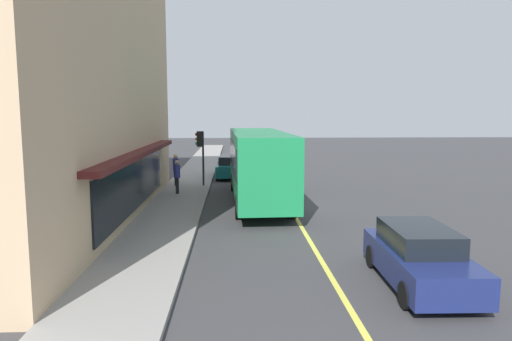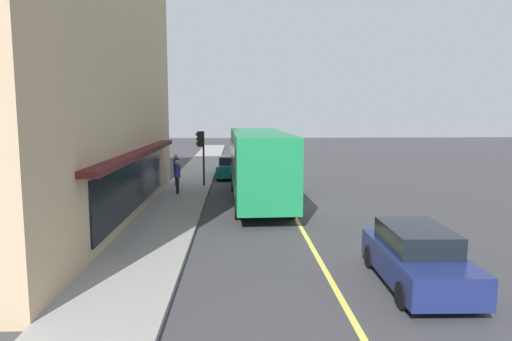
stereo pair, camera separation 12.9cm
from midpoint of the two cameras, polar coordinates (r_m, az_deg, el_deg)
ground at (r=22.05m, az=4.29°, el=-4.44°), size 120.00×120.00×0.00m
sidewalk at (r=22.07m, az=-9.76°, el=-4.32°), size 80.00×2.66×0.15m
lane_centre_stripe at (r=22.05m, az=4.29°, el=-4.43°), size 36.00×0.16×0.01m
storefront_building at (r=21.38m, az=-28.89°, el=13.61°), size 19.98×10.78×14.32m
bus at (r=22.67m, az=0.48°, el=0.98°), size 11.20×2.88×3.50m
traffic_light at (r=27.23m, az=-6.71°, el=3.13°), size 0.30×0.52×3.20m
car_navy at (r=12.73m, az=19.59°, el=-10.10°), size 4.34×1.95×1.52m
car_teal at (r=31.56m, az=-2.89°, el=0.45°), size 4.38×2.03×1.52m
pedestrian_waiting at (r=27.58m, az=-9.71°, el=0.49°), size 0.34×0.34×1.85m
pedestrian_at_corner at (r=24.74m, az=-9.57°, el=-0.37°), size 0.34×0.34×1.78m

